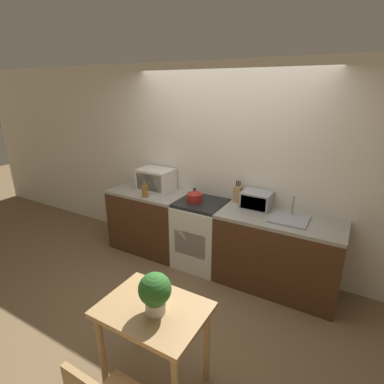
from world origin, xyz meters
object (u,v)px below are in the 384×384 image
object	(u,v)px
stove_range	(201,233)
dining_table	(154,321)
bottle	(145,191)
microwave	(156,179)
toaster_oven	(256,200)
kettle	(195,196)

from	to	relation	value
stove_range	dining_table	world-z (taller)	stove_range
bottle	dining_table	distance (m)	2.02
stove_range	bottle	distance (m)	0.94
bottle	microwave	bearing A→B (deg)	98.61
stove_range	dining_table	distance (m)	1.82
stove_range	dining_table	size ratio (longest dim) A/B	1.13
microwave	toaster_oven	bearing A→B (deg)	1.44
kettle	dining_table	bearing A→B (deg)	-70.55
stove_range	microwave	size ratio (longest dim) A/B	1.87
microwave	dining_table	xyz separation A→B (m)	(1.31, -1.85, -0.43)
stove_range	bottle	xyz separation A→B (m)	(-0.75, -0.20, 0.54)
kettle	toaster_oven	distance (m)	0.78
bottle	toaster_oven	xyz separation A→B (m)	(1.42, 0.36, 0.02)
kettle	bottle	world-z (taller)	bottle
bottle	toaster_oven	size ratio (longest dim) A/B	0.62
microwave	dining_table	bearing A→B (deg)	-54.60
microwave	bottle	bearing A→B (deg)	-81.39
stove_range	microwave	distance (m)	1.01
dining_table	microwave	bearing A→B (deg)	125.40
kettle	bottle	size ratio (longest dim) A/B	0.93
kettle	microwave	xyz separation A→B (m)	(-0.71, 0.15, 0.07)
stove_range	toaster_oven	size ratio (longest dim) A/B	2.60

